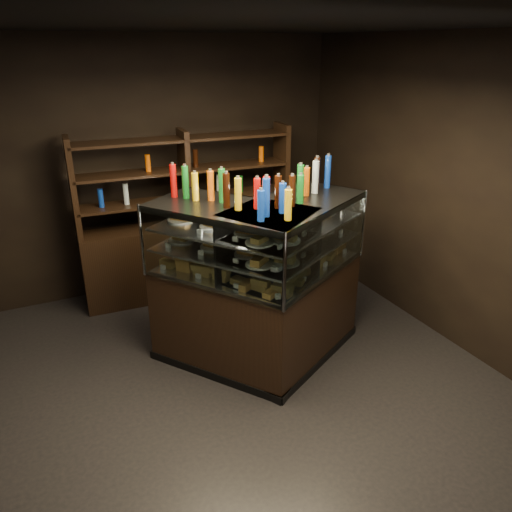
# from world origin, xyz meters

# --- Properties ---
(ground) EXTENTS (5.00, 5.00, 0.00)m
(ground) POSITION_xyz_m (0.00, 0.00, 0.00)
(ground) COLOR black
(ground) RESTS_ON ground
(room_shell) EXTENTS (5.02, 5.02, 3.01)m
(room_shell) POSITION_xyz_m (0.00, 0.00, 1.94)
(room_shell) COLOR black
(room_shell) RESTS_ON ground
(display_case) EXTENTS (2.11, 1.62, 1.59)m
(display_case) POSITION_xyz_m (0.59, 0.35, 0.53)
(display_case) COLOR black
(display_case) RESTS_ON ground
(food_display) EXTENTS (1.68, 1.18, 0.48)m
(food_display) POSITION_xyz_m (0.58, 0.34, 1.19)
(food_display) COLOR #D4964C
(food_display) RESTS_ON display_case
(bottles_top) EXTENTS (1.50, 1.04, 0.30)m
(bottles_top) POSITION_xyz_m (0.59, 0.35, 1.73)
(bottles_top) COLOR silver
(bottles_top) RESTS_ON display_case
(potted_conifer) EXTENTS (0.41, 0.41, 0.88)m
(potted_conifer) POSITION_xyz_m (0.52, 0.99, 0.50)
(potted_conifer) COLOR black
(potted_conifer) RESTS_ON ground
(back_shelving) EXTENTS (2.54, 0.58, 2.00)m
(back_shelving) POSITION_xyz_m (0.43, 2.05, 0.60)
(back_shelving) COLOR black
(back_shelving) RESTS_ON ground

